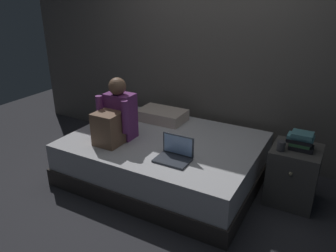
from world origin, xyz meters
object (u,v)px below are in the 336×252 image
Objects in this scene: laptop at (175,154)px; person_sitting at (116,117)px; pillow at (162,115)px; book_stack at (301,141)px; mug at (281,146)px; bed at (164,158)px; nightstand at (293,175)px.

person_sitting is at bearing 172.99° from laptop.
pillow is 1.63m from book_stack.
person_sitting is 0.77m from laptop.
mug is (1.46, -0.35, 0.08)m from pillow.
bed is 3.52× the size of nightstand.
nightstand is 1.85m from person_sitting.
bed is at bearing -175.04° from mug.
laptop is at bearing -53.12° from pillow.
nightstand is at bearing 42.69° from mug.
book_stack is 0.19m from mug.
person_sitting is at bearing -164.85° from book_stack.
pillow is at bearing 171.82° from nightstand.
person_sitting is at bearing -101.24° from pillow.
mug reaches higher than bed.
pillow is (-1.59, 0.23, 0.25)m from nightstand.
laptop is at bearing -48.41° from bed.
mug is (0.86, 0.45, 0.09)m from laptop.
laptop is 1.16m from book_stack.
mug is at bearing -142.92° from book_stack.
book_stack is at bearing -21.67° from nightstand.
mug is (-0.13, -0.12, 0.33)m from nightstand.
book_stack reaches higher than nightstand.
laptop is 0.98m from mug.
person_sitting is (-1.73, -0.48, 0.43)m from nightstand.
person_sitting reaches higher than bed.
book_stack is at bearing 37.08° from mug.
book_stack is at bearing -8.35° from pillow.
book_stack reaches higher than mug.
person_sitting reaches higher than laptop.
laptop is at bearing -149.93° from nightstand.
pillow is (-0.29, 0.45, 0.30)m from bed.
bed is at bearing -170.79° from book_stack.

